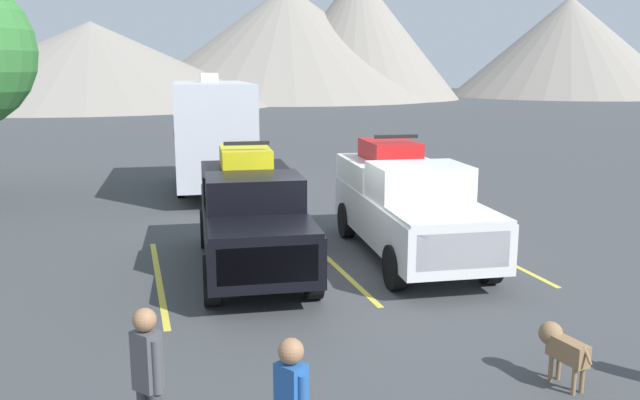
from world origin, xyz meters
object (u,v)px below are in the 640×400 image
object	(u,v)px
pickup_truck_a	(251,212)
dog	(560,344)
pickup_truck_b	(406,202)
person_c	(148,378)
camper_trailer_a	(212,130)

from	to	relation	value
pickup_truck_a	dog	world-z (taller)	pickup_truck_a
pickup_truck_b	person_c	xyz separation A→B (m)	(-5.80, -6.64, -0.18)
pickup_truck_b	camper_trailer_a	distance (m)	9.48
person_c	dog	world-z (taller)	person_c
pickup_truck_a	camper_trailer_a	xyz separation A→B (m)	(0.35, 8.83, 0.92)
camper_trailer_a	person_c	world-z (taller)	camper_trailer_a
camper_trailer_a	dog	xyz separation A→B (m)	(2.57, -15.14, -1.55)
pickup_truck_b	camper_trailer_a	bearing A→B (deg)	109.34
pickup_truck_b	person_c	world-z (taller)	pickup_truck_b
pickup_truck_a	person_c	bearing A→B (deg)	-109.10
pickup_truck_b	person_c	size ratio (longest dim) A/B	3.44
pickup_truck_b	dog	distance (m)	6.29
camper_trailer_a	person_c	distance (m)	15.82
person_c	dog	size ratio (longest dim) A/B	2.02
pickup_truck_b	camper_trailer_a	world-z (taller)	camper_trailer_a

